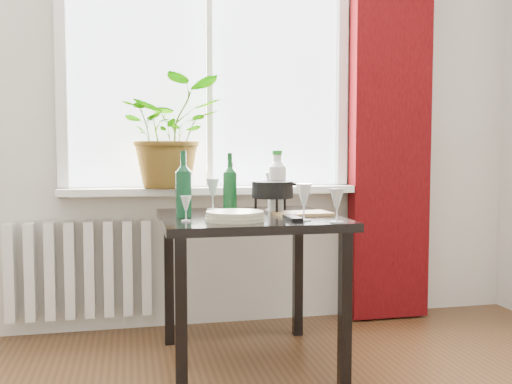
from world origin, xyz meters
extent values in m
cube|color=white|center=(0.00, 2.22, 1.60)|extent=(1.72, 0.08, 1.62)
cube|color=white|center=(0.00, 2.15, 0.82)|extent=(1.72, 0.20, 0.04)
cube|color=#3C0507|center=(1.12, 2.12, 1.30)|extent=(0.50, 0.12, 2.56)
cube|color=silver|center=(-0.75, 2.18, 0.38)|extent=(0.80, 0.10, 0.55)
cube|color=black|center=(0.10, 1.55, 0.72)|extent=(0.85, 0.85, 0.04)
cube|color=black|center=(-0.27, 1.19, 0.35)|extent=(0.05, 0.05, 0.70)
cube|color=black|center=(-0.27, 1.92, 0.35)|extent=(0.05, 0.05, 0.70)
cube|color=black|center=(0.46, 1.19, 0.35)|extent=(0.05, 0.05, 0.70)
cube|color=black|center=(0.46, 1.92, 0.35)|extent=(0.05, 0.05, 0.70)
imported|color=#367F22|center=(-0.23, 2.10, 1.16)|extent=(0.62, 0.55, 0.63)
cylinder|color=beige|center=(-0.01, 1.34, 0.76)|extent=(0.33, 0.33, 0.04)
cube|color=black|center=(0.25, 1.31, 0.75)|extent=(0.05, 0.17, 0.02)
cube|color=#A77F4B|center=(0.36, 1.50, 0.75)|extent=(0.28, 0.19, 0.01)
camera|label=1|loc=(-0.47, -1.17, 1.05)|focal=40.00mm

